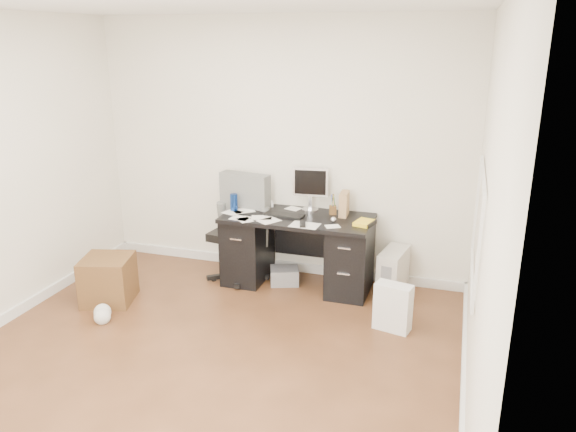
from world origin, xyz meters
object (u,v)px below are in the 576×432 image
(desk, at_px, (298,249))
(keyboard, at_px, (284,215))
(lcd_monitor, at_px, (310,189))
(pc_tower, at_px, (393,273))
(wicker_basket, at_px, (108,279))
(office_chair, at_px, (237,229))

(desk, height_order, keyboard, keyboard)
(lcd_monitor, xyz_separation_m, pc_tower, (0.91, -0.17, -0.75))
(keyboard, distance_m, pc_tower, 1.23)
(lcd_monitor, xyz_separation_m, wicker_basket, (-1.71, -1.15, -0.76))
(wicker_basket, bearing_deg, lcd_monitor, 33.85)
(keyboard, height_order, wicker_basket, keyboard)
(desk, distance_m, pc_tower, 0.99)
(desk, relative_size, lcd_monitor, 3.25)
(keyboard, xyz_separation_m, pc_tower, (1.11, 0.10, -0.53))
(keyboard, bearing_deg, office_chair, -177.65)
(lcd_monitor, xyz_separation_m, keyboard, (-0.20, -0.27, -0.22))
(desk, xyz_separation_m, keyboard, (-0.13, -0.04, 0.36))
(keyboard, bearing_deg, desk, 20.67)
(keyboard, relative_size, wicker_basket, 0.88)
(lcd_monitor, xyz_separation_m, office_chair, (-0.72, -0.25, -0.43))
(lcd_monitor, height_order, wicker_basket, lcd_monitor)
(office_chair, xyz_separation_m, wicker_basket, (-0.99, -0.90, -0.33))
(pc_tower, bearing_deg, desk, -166.77)
(lcd_monitor, bearing_deg, desk, -112.21)
(pc_tower, bearing_deg, office_chair, -167.72)
(lcd_monitor, relative_size, keyboard, 1.16)
(pc_tower, distance_m, wicker_basket, 2.80)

